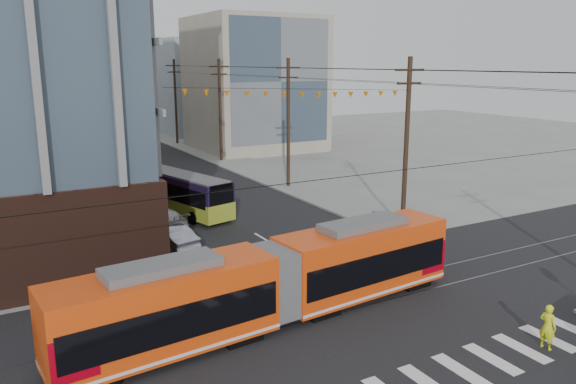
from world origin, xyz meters
name	(u,v)px	position (x,y,z in m)	size (l,w,h in m)	color
ground	(420,331)	(0.00, 0.00, 0.00)	(160.00, 160.00, 0.00)	slate
bg_bldg_ne_near	(254,84)	(16.00, 48.00, 8.00)	(14.00, 14.00, 16.00)	gray
bg_bldg_ne_far	(209,86)	(18.00, 68.00, 7.00)	(16.00, 16.00, 14.00)	#8C99A5
utility_pole_far	(176,103)	(8.50, 56.00, 5.50)	(0.30, 0.30, 11.00)	black
streetcar	(274,283)	(-4.75, 3.63, 1.75)	(18.20, 2.56, 3.51)	#DA3F0C
city_bus	(177,192)	(-2.52, 22.86, 1.50)	(2.29, 10.57, 2.99)	black
parked_car_silver	(169,237)	(-5.72, 14.90, 0.73)	(1.55, 4.46, 1.47)	#999CAF
parked_car_white	(159,218)	(-4.98, 19.28, 0.69)	(1.93, 4.76, 1.38)	silver
parked_car_grey	(137,200)	(-4.94, 25.12, 0.65)	(2.17, 4.71, 1.31)	#52565A
pedestrian	(548,327)	(3.21, -3.44, 0.90)	(0.66, 0.43, 1.80)	yellow
jersey_barrier	(389,222)	(8.30, 12.14, 0.37)	(0.83, 3.69, 0.74)	gray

